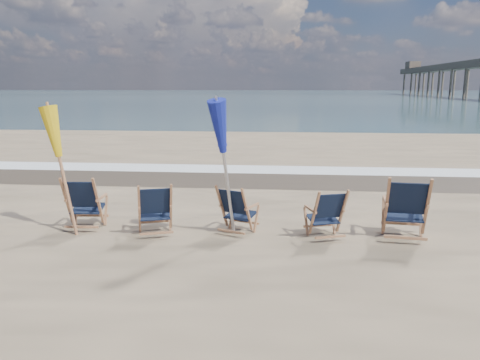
{
  "coord_description": "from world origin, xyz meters",
  "views": [
    {
      "loc": [
        0.73,
        -5.76,
        2.52
      ],
      "look_at": [
        0.0,
        2.2,
        0.9
      ],
      "focal_mm": 35.0,
      "sensor_mm": 36.0,
      "label": 1
    }
  ],
  "objects": [
    {
      "name": "umbrella_blue",
      "position": [
        -0.17,
        1.69,
        1.83
      ],
      "size": [
        0.3,
        0.3,
        2.36
      ],
      "color": "#A5A5AD",
      "rests_on": "ground"
    },
    {
      "name": "beach_chair_4",
      "position": [
        3.06,
        1.74,
        0.56
      ],
      "size": [
        0.8,
        0.88,
        1.11
      ],
      "primitive_type": null,
      "rotation": [
        0.0,
        0.0,
        3.02
      ],
      "color": "black",
      "rests_on": "ground"
    },
    {
      "name": "beach_chair_1",
      "position": [
        -1.13,
        1.75,
        0.47
      ],
      "size": [
        0.78,
        0.83,
        0.94
      ],
      "primitive_type": null,
      "rotation": [
        0.0,
        0.0,
        3.46
      ],
      "color": "black",
      "rests_on": "ground"
    },
    {
      "name": "ocean",
      "position": [
        0.0,
        128.0,
        0.0
      ],
      "size": [
        400.0,
        400.0,
        0.0
      ],
      "primitive_type": "plane",
      "color": "#3D5B65",
      "rests_on": "ground"
    },
    {
      "name": "wet_sand_strip",
      "position": [
        0.0,
        6.8,
        0.0
      ],
      "size": [
        200.0,
        2.6,
        0.0
      ],
      "primitive_type": "cube",
      "color": "#42362A",
      "rests_on": "ground"
    },
    {
      "name": "beach_chair_3",
      "position": [
        1.74,
        1.83,
        0.44
      ],
      "size": [
        0.74,
        0.78,
        0.88
      ],
      "primitive_type": null,
      "rotation": [
        0.0,
        0.0,
        3.46
      ],
      "color": "black",
      "rests_on": "ground"
    },
    {
      "name": "surf_foam",
      "position": [
        0.0,
        8.3,
        0.0
      ],
      "size": [
        200.0,
        1.4,
        0.01
      ],
      "primitive_type": "cube",
      "color": "silver",
      "rests_on": "ground"
    },
    {
      "name": "beach_chair_0",
      "position": [
        -2.46,
        1.9,
        0.5
      ],
      "size": [
        0.68,
        0.75,
        0.99
      ],
      "primitive_type": null,
      "rotation": [
        0.0,
        0.0,
        3.21
      ],
      "color": "black",
      "rests_on": "ground"
    },
    {
      "name": "beach_chair_2",
      "position": [
        0.16,
        1.79,
        0.44
      ],
      "size": [
        0.77,
        0.81,
        0.88
      ],
      "primitive_type": null,
      "rotation": [
        0.0,
        0.0,
        2.73
      ],
      "color": "black",
      "rests_on": "ground"
    },
    {
      "name": "umbrella_yellow",
      "position": [
        -2.95,
        1.69,
        1.67
      ],
      "size": [
        0.3,
        0.3,
        2.19
      ],
      "color": "#9E6A47",
      "rests_on": "ground"
    }
  ]
}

